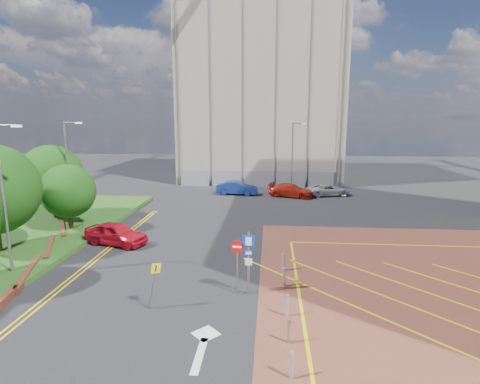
# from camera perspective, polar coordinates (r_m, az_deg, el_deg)

# --- Properties ---
(ground) EXTENTS (140.00, 140.00, 0.00)m
(ground) POSITION_cam_1_polar(r_m,az_deg,el_deg) (18.32, -0.54, -16.61)
(ground) COLOR black
(ground) RESTS_ON ground
(retaining_wall) EXTENTS (6.06, 20.33, 0.40)m
(retaining_wall) POSITION_cam_1_polar(r_m,az_deg,el_deg) (23.98, -29.95, -10.72)
(retaining_wall) COLOR brown
(retaining_wall) RESTS_ON ground
(tree_c) EXTENTS (4.00, 4.00, 4.90)m
(tree_c) POSITION_cam_1_polar(r_m,az_deg,el_deg) (30.59, -24.74, 0.13)
(tree_c) COLOR #3D2B1C
(tree_c) RESTS_ON grass_bed
(tree_d) EXTENTS (5.00, 5.00, 6.08)m
(tree_d) POSITION_cam_1_polar(r_m,az_deg,el_deg) (34.55, -26.77, 2.27)
(tree_d) COLOR #3D2B1C
(tree_d) RESTS_ON grass_bed
(lamp_left_near) EXTENTS (1.53, 0.16, 8.00)m
(lamp_left_near) POSITION_cam_1_polar(r_m,az_deg,el_deg) (23.17, -32.29, -0.19)
(lamp_left_near) COLOR #9EA0A8
(lamp_left_near) RESTS_ON grass_bed
(lamp_left_far) EXTENTS (1.53, 0.16, 8.00)m
(lamp_left_far) POSITION_cam_1_polar(r_m,az_deg,el_deg) (32.54, -24.67, 3.37)
(lamp_left_far) COLOR #9EA0A8
(lamp_left_far) RESTS_ON grass_bed
(lamp_back) EXTENTS (1.53, 0.16, 8.00)m
(lamp_back) POSITION_cam_1_polar(r_m,az_deg,el_deg) (44.39, 8.05, 5.76)
(lamp_back) COLOR #9EA0A8
(lamp_back) RESTS_ON ground
(sign_cluster) EXTENTS (1.17, 0.12, 3.20)m
(sign_cluster) POSITION_cam_1_polar(r_m,az_deg,el_deg) (18.38, 0.67, -9.81)
(sign_cluster) COLOR #9EA0A8
(sign_cluster) RESTS_ON ground
(warning_sign) EXTENTS (0.69, 0.41, 2.25)m
(warning_sign) POSITION_cam_1_polar(r_m,az_deg,el_deg) (17.63, -13.03, -12.92)
(warning_sign) COLOR #9EA0A8
(warning_sign) RESTS_ON ground
(bollard_row) EXTENTS (0.14, 11.14, 0.90)m
(bollard_row) POSITION_cam_1_polar(r_m,az_deg,el_deg) (16.59, 7.25, -18.04)
(bollard_row) COLOR #9EA0A8
(bollard_row) RESTS_ON forecourt
(construction_building) EXTENTS (21.20, 19.20, 22.00)m
(construction_building) POSITION_cam_1_polar(r_m,az_deg,el_deg) (56.19, 3.26, 13.77)
(construction_building) COLOR #A59887
(construction_building) RESTS_ON ground
(construction_fence) EXTENTS (21.60, 0.06, 2.00)m
(construction_fence) POSITION_cam_1_polar(r_m,az_deg,el_deg) (46.74, 4.03, 1.96)
(construction_fence) COLOR gray
(construction_fence) RESTS_ON ground
(car_red_left) EXTENTS (4.77, 2.97, 1.51)m
(car_red_left) POSITION_cam_1_polar(r_m,az_deg,el_deg) (27.15, -18.37, -6.02)
(car_red_left) COLOR red
(car_red_left) RESTS_ON ground
(car_blue_back) EXTENTS (4.72, 2.06, 1.51)m
(car_blue_back) POSITION_cam_1_polar(r_m,az_deg,el_deg) (42.15, -0.45, 0.62)
(car_blue_back) COLOR navy
(car_blue_back) RESTS_ON ground
(car_red_back) EXTENTS (5.28, 3.35, 1.43)m
(car_red_back) POSITION_cam_1_polar(r_m,az_deg,el_deg) (41.32, 7.75, 0.24)
(car_red_back) COLOR #AB1E0E
(car_red_back) RESTS_ON ground
(car_silver_back) EXTENTS (5.03, 3.19, 1.29)m
(car_silver_back) POSITION_cam_1_polar(r_m,az_deg,el_deg) (42.73, 13.28, 0.32)
(car_silver_back) COLOR #B7B8BF
(car_silver_back) RESTS_ON ground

